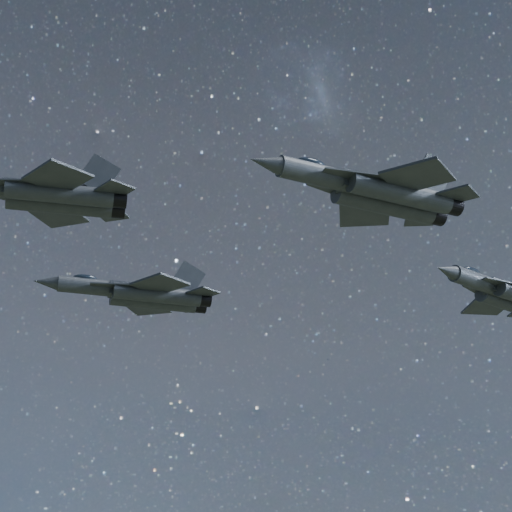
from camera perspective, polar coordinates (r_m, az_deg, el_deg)
name	(u,v)px	position (r m, az deg, el deg)	size (l,w,h in m)	color
jet_lead	(42,194)	(71.93, -14.06, 4.01)	(18.11, 12.39, 4.55)	#2E343A
jet_left	(141,294)	(91.39, -7.67, -2.52)	(19.49, 13.55, 4.90)	#2E343A
jet_right	(376,192)	(63.81, 8.01, 4.28)	(17.74, 12.64, 4.53)	#2E343A
jet_slot	(508,294)	(86.69, 16.46, -2.47)	(18.24, 12.44, 4.58)	#2E343A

